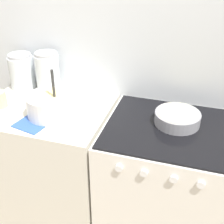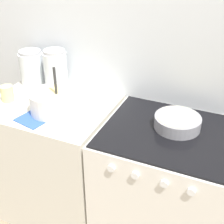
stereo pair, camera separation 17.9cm
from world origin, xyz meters
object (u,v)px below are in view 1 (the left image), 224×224
(tin_can, at_px, (0,99))
(storage_jar_middle, at_px, (48,75))
(mixing_bowl, at_px, (49,104))
(baking_pan, at_px, (177,118))
(storage_jar_left, at_px, (22,74))
(stove, at_px, (163,187))

(tin_can, bearing_deg, storage_jar_middle, 56.02)
(mixing_bowl, relative_size, storage_jar_middle, 1.08)
(mixing_bowl, distance_m, tin_can, 0.34)
(baking_pan, height_order, storage_jar_left, storage_jar_left)
(storage_jar_left, height_order, tin_can, storage_jar_left)
(mixing_bowl, distance_m, storage_jar_left, 0.45)
(mixing_bowl, xyz_separation_m, baking_pan, (0.73, 0.14, -0.04))
(stove, xyz_separation_m, storage_jar_left, (-1.04, 0.21, 0.55))
(storage_jar_left, bearing_deg, mixing_bowl, -40.17)
(storage_jar_left, distance_m, storage_jar_middle, 0.20)
(stove, height_order, storage_jar_left, storage_jar_left)
(stove, relative_size, tin_can, 8.68)
(stove, bearing_deg, tin_can, -176.02)
(mixing_bowl, xyz_separation_m, tin_can, (-0.34, 0.01, -0.03))
(storage_jar_middle, relative_size, tin_can, 2.70)
(baking_pan, relative_size, tin_can, 2.50)
(baking_pan, xyz_separation_m, storage_jar_middle, (-0.88, 0.15, 0.08))
(baking_pan, distance_m, storage_jar_middle, 0.90)
(stove, xyz_separation_m, baking_pan, (0.03, 0.06, 0.48))
(stove, distance_m, baking_pan, 0.49)
(storage_jar_middle, height_order, tin_can, storage_jar_middle)
(mixing_bowl, height_order, storage_jar_left, mixing_bowl)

